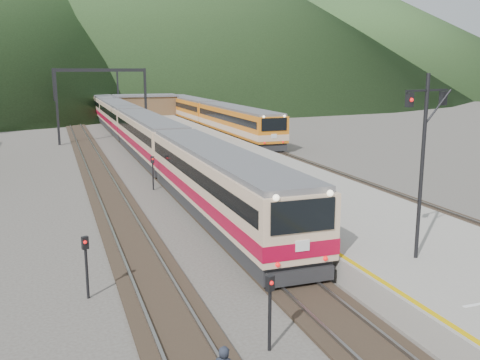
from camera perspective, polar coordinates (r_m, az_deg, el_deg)
name	(u,v)px	position (r m, az deg, el deg)	size (l,w,h in m)	color
track_main	(156,163)	(45.92, -8.92, 1.77)	(2.60, 200.00, 0.23)	black
track_far	(96,167)	(45.29, -15.15, 1.37)	(2.60, 200.00, 0.23)	black
track_second	(280,156)	(49.28, 4.34, 2.56)	(2.60, 200.00, 0.23)	black
platform	(226,158)	(45.28, -1.48, 2.33)	(8.00, 100.00, 1.00)	gray
gantry_near	(102,91)	(59.78, -14.53, 9.16)	(9.55, 0.25, 8.00)	black
gantry_far	(86,85)	(84.69, -16.09, 9.74)	(9.55, 0.25, 8.00)	black
station_shed	(145,105)	(83.81, -10.06, 7.93)	(9.40, 4.40, 3.10)	brown
hill_c	(331,29)	(245.49, 9.73, 15.60)	(160.00, 160.00, 50.00)	#29411F
main_train	(132,124)	(58.97, -11.46, 5.85)	(3.04, 83.31, 3.71)	tan
second_train	(210,114)	(70.40, -3.19, 7.04)	(3.12, 42.52, 3.81)	#CA6B15
signal_mast	(423,148)	(20.30, 18.97, 3.26)	(2.16, 0.64, 6.79)	black
short_signal_a	(270,303)	(15.47, 3.20, -12.95)	(0.27, 0.23, 2.27)	black
short_signal_b	(153,168)	(35.87, -9.29, 1.23)	(0.26, 0.23, 2.27)	black
short_signal_c	(86,259)	(19.49, -16.10, -8.08)	(0.26, 0.22, 2.27)	black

